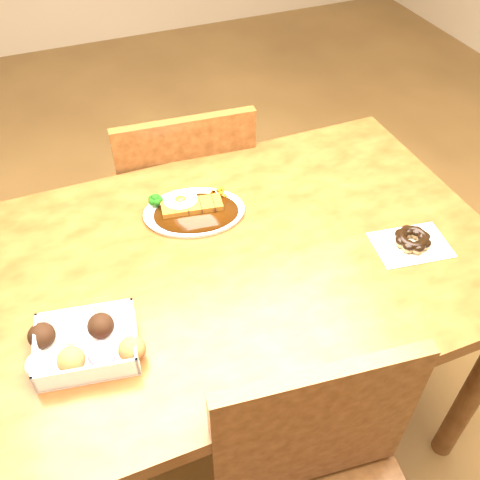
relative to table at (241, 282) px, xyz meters
name	(u,v)px	position (x,y,z in m)	size (l,w,h in m)	color
ground	(241,413)	(0.00, 0.00, -0.65)	(6.00, 6.00, 0.00)	brown
table	(241,282)	(0.00, 0.00, 0.00)	(1.20, 0.80, 0.75)	#44220D
chair_far	(184,203)	(0.01, 0.53, -0.17)	(0.45, 0.45, 0.87)	#44220D
katsu_curry_plate	(192,209)	(-0.06, 0.18, 0.11)	(0.28, 0.23, 0.05)	white
donut_box	(84,344)	(-0.38, -0.14, 0.13)	(0.22, 0.18, 0.05)	white
pon_de_ring	(412,240)	(0.38, -0.12, 0.12)	(0.19, 0.15, 0.03)	silver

